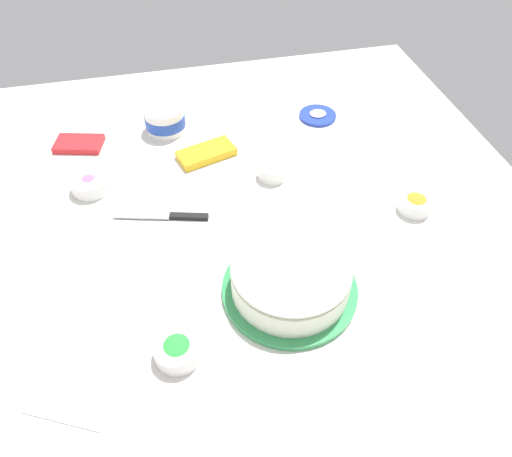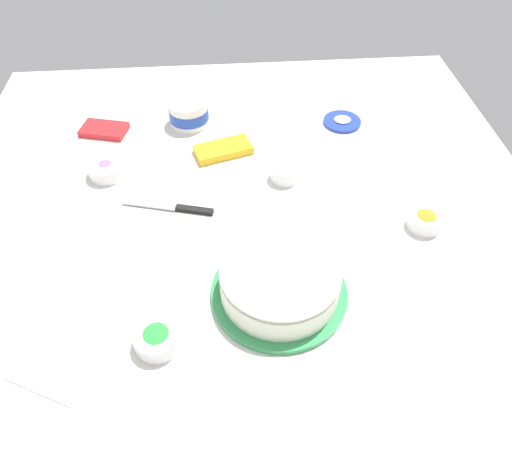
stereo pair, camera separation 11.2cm
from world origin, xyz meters
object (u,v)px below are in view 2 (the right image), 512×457
at_px(paper_napkin, 61,358).
at_px(sprinkle_bowl_orange, 425,220).
at_px(frosted_cake, 280,281).
at_px(sprinkle_bowl_blue, 285,173).
at_px(spreading_knife, 176,208).
at_px(sprinkle_bowl_green, 157,338).
at_px(frosting_tub, 189,112).
at_px(candy_box_upper, 223,150).
at_px(sprinkle_bowl_pink, 106,168).
at_px(candy_box_lower, 104,130).
at_px(frosting_tub_lid, 342,121).

bearing_deg(paper_napkin, sprinkle_bowl_orange, 19.74).
distance_m(frosted_cake, sprinkle_bowl_blue, 0.38).
distance_m(sprinkle_bowl_orange, paper_napkin, 0.86).
relative_size(spreading_knife, sprinkle_bowl_green, 2.54).
bearing_deg(frosting_tub, candy_box_upper, -58.07).
xyz_separation_m(sprinkle_bowl_pink, paper_napkin, (-0.02, -0.55, -0.02)).
distance_m(sprinkle_bowl_blue, sprinkle_bowl_orange, 0.38).
height_order(frosted_cake, sprinkle_bowl_pink, frosted_cake).
xyz_separation_m(frosted_cake, candy_box_upper, (-0.10, 0.50, -0.04)).
distance_m(sprinkle_bowl_orange, candy_box_lower, 0.95).
relative_size(sprinkle_bowl_blue, sprinkle_bowl_green, 0.85).
height_order(frosting_tub, candy_box_lower, frosting_tub).
bearing_deg(frosting_tub, sprinkle_bowl_orange, -40.40).
bearing_deg(spreading_knife, candy_box_lower, 122.59).
height_order(frosted_cake, frosting_tub_lid, frosted_cake).
bearing_deg(candy_box_upper, sprinkle_bowl_blue, -55.27).
height_order(frosting_tub_lid, spreading_knife, frosting_tub_lid).
distance_m(sprinkle_bowl_green, paper_napkin, 0.19).
height_order(frosted_cake, sprinkle_bowl_orange, frosted_cake).
bearing_deg(frosted_cake, spreading_knife, 129.03).
bearing_deg(paper_napkin, frosted_cake, 15.02).
relative_size(frosting_tub, spreading_knife, 0.51).
height_order(sprinkle_bowl_green, paper_napkin, sprinkle_bowl_green).
height_order(spreading_knife, sprinkle_bowl_orange, sprinkle_bowl_orange).
relative_size(frosted_cake, frosting_tub, 2.44).
xyz_separation_m(candy_box_upper, paper_napkin, (-0.33, -0.62, -0.01)).
distance_m(frosted_cake, candy_box_lower, 0.78).
xyz_separation_m(sprinkle_bowl_green, sprinkle_bowl_pink, (-0.17, 0.53, -0.00)).
height_order(spreading_knife, sprinkle_bowl_blue, sprinkle_bowl_blue).
bearing_deg(frosting_tub_lid, spreading_knife, -145.42).
distance_m(frosting_tub_lid, sprinkle_bowl_orange, 0.46).
relative_size(spreading_knife, paper_napkin, 1.55).
xyz_separation_m(frosting_tub, sprinkle_bowl_orange, (0.57, -0.49, -0.02)).
xyz_separation_m(frosting_tub_lid, sprinkle_bowl_orange, (0.11, -0.45, 0.02)).
relative_size(sprinkle_bowl_green, candy_box_lower, 0.69).
distance_m(sprinkle_bowl_orange, candy_box_upper, 0.58).
bearing_deg(spreading_knife, sprinkle_bowl_pink, 141.50).
bearing_deg(frosting_tub, sprinkle_bowl_green, -93.87).
relative_size(frosted_cake, sprinkle_bowl_blue, 3.76).
xyz_separation_m(spreading_knife, sprinkle_bowl_orange, (0.60, -0.11, 0.02)).
relative_size(frosting_tub, sprinkle_bowl_blue, 1.54).
relative_size(frosted_cake, candy_box_upper, 1.84).
xyz_separation_m(sprinkle_bowl_orange, paper_napkin, (-0.81, -0.29, -0.02)).
relative_size(spreading_knife, sprinkle_bowl_orange, 2.85).
height_order(frosting_tub_lid, sprinkle_bowl_pink, sprinkle_bowl_pink).
height_order(sprinkle_bowl_green, sprinkle_bowl_orange, same).
relative_size(frosting_tub, frosting_tub_lid, 1.05).
bearing_deg(candy_box_upper, frosted_cake, -95.52).
xyz_separation_m(frosting_tub, sprinkle_bowl_pink, (-0.22, -0.23, -0.02)).
bearing_deg(paper_napkin, candy_box_lower, 91.34).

